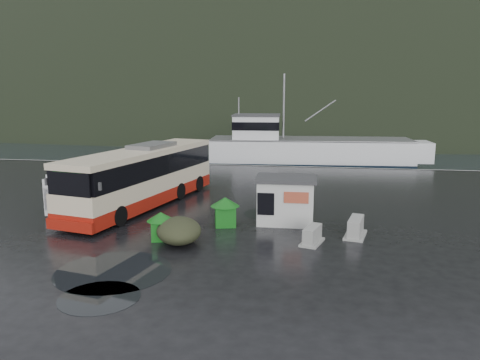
# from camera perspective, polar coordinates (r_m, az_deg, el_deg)

# --- Properties ---
(ground) EXTENTS (160.00, 160.00, 0.00)m
(ground) POSITION_cam_1_polar(r_m,az_deg,el_deg) (23.82, -7.69, -5.73)
(ground) COLOR black
(ground) RESTS_ON ground
(harbor_water) EXTENTS (300.00, 180.00, 0.02)m
(harbor_water) POSITION_cam_1_polar(r_m,az_deg,el_deg) (132.21, 5.95, 7.89)
(harbor_water) COLOR black
(harbor_water) RESTS_ON ground
(quay_edge) EXTENTS (160.00, 0.60, 1.50)m
(quay_edge) POSITION_cam_1_polar(r_m,az_deg,el_deg) (42.93, -0.17, 1.81)
(quay_edge) COLOR #999993
(quay_edge) RESTS_ON ground
(headland) EXTENTS (780.00, 540.00, 570.00)m
(headland) POSITION_cam_1_polar(r_m,az_deg,el_deg) (271.98, 9.61, 9.31)
(headland) COLOR black
(headland) RESTS_ON ground
(coach_bus) EXTENTS (5.91, 13.23, 3.63)m
(coach_bus) POSITION_cam_1_polar(r_m,az_deg,el_deg) (28.60, -11.56, -3.03)
(coach_bus) COLOR beige
(coach_bus) RESTS_ON ground
(white_van) EXTENTS (3.08, 6.04, 2.41)m
(white_van) POSITION_cam_1_polar(r_m,az_deg,el_deg) (28.60, -17.44, -3.32)
(white_van) COLOR white
(white_van) RESTS_ON ground
(waste_bin_left) EXTENTS (1.17, 1.17, 1.29)m
(waste_bin_left) POSITION_cam_1_polar(r_m,az_deg,el_deg) (22.07, -9.54, -7.14)
(waste_bin_left) COLOR #126516
(waste_bin_left) RESTS_ON ground
(waste_bin_right) EXTENTS (1.29, 1.29, 1.48)m
(waste_bin_right) POSITION_cam_1_polar(r_m,az_deg,el_deg) (23.92, -1.81, -5.57)
(waste_bin_right) COLOR #126516
(waste_bin_right) RESTS_ON ground
(dome_tent) EXTENTS (2.78, 3.30, 1.10)m
(dome_tent) POSITION_cam_1_polar(r_m,az_deg,el_deg) (21.54, -7.43, -7.53)
(dome_tent) COLOR #30341F
(dome_tent) RESTS_ON ground
(ticket_kiosk) EXTENTS (3.11, 2.36, 2.41)m
(ticket_kiosk) POSITION_cam_1_polar(r_m,az_deg,el_deg) (24.54, 5.54, -5.18)
(ticket_kiosk) COLOR silver
(ticket_kiosk) RESTS_ON ground
(jersey_barrier_a) EXTENTS (1.26, 1.94, 0.90)m
(jersey_barrier_a) POSITION_cam_1_polar(r_m,az_deg,el_deg) (22.86, 13.86, -6.67)
(jersey_barrier_a) COLOR #999993
(jersey_barrier_a) RESTS_ON ground
(jersey_barrier_b) EXTENTS (1.19, 1.71, 0.78)m
(jersey_barrier_b) POSITION_cam_1_polar(r_m,az_deg,el_deg) (21.46, 8.76, -7.64)
(jersey_barrier_b) COLOR #999993
(jersey_barrier_b) RESTS_ON ground
(fishing_trawler) EXTENTS (24.69, 6.82, 9.77)m
(fishing_trawler) POSITION_cam_1_polar(r_m,az_deg,el_deg) (49.76, 8.51, 2.94)
(fishing_trawler) COLOR white
(fishing_trawler) RESTS_ON ground
(puddles) EXTENTS (8.43, 14.11, 0.01)m
(puddles) POSITION_cam_1_polar(r_m,az_deg,el_deg) (19.50, -10.64, -9.61)
(puddles) COLOR black
(puddles) RESTS_ON ground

